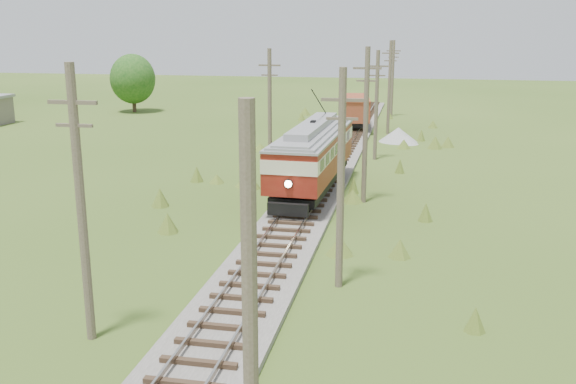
# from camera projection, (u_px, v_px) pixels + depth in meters

# --- Properties ---
(railbed_main) EXTENTS (3.60, 96.00, 0.57)m
(railbed_main) POSITION_uv_depth(u_px,v_px,m) (318.00, 185.00, 41.31)
(railbed_main) COLOR #605B54
(railbed_main) RESTS_ON ground
(streetcar) EXTENTS (3.50, 13.19, 5.99)m
(streetcar) POSITION_uv_depth(u_px,v_px,m) (313.00, 152.00, 38.69)
(streetcar) COLOR black
(streetcar) RESTS_ON ground
(gondola) EXTENTS (3.60, 8.48, 2.73)m
(gondola) POSITION_uv_depth(u_px,v_px,m) (355.00, 109.00, 64.78)
(gondola) COLOR black
(gondola) RESTS_ON ground
(gravel_pile) EXTENTS (3.60, 3.82, 1.31)m
(gravel_pile) POSITION_uv_depth(u_px,v_px,m) (400.00, 135.00, 57.84)
(gravel_pile) COLOR gray
(gravel_pile) RESTS_ON ground
(utility_pole_r_1) EXTENTS (0.30, 0.30, 8.80)m
(utility_pole_r_1) POSITION_uv_depth(u_px,v_px,m) (250.00, 331.00, 12.13)
(utility_pole_r_1) COLOR brown
(utility_pole_r_1) RESTS_ON ground
(utility_pole_r_2) EXTENTS (1.60, 0.30, 8.60)m
(utility_pole_r_2) POSITION_uv_depth(u_px,v_px,m) (341.00, 178.00, 24.44)
(utility_pole_r_2) COLOR brown
(utility_pole_r_2) RESTS_ON ground
(utility_pole_r_3) EXTENTS (1.60, 0.30, 9.00)m
(utility_pole_r_3) POSITION_uv_depth(u_px,v_px,m) (366.00, 124.00, 36.76)
(utility_pole_r_3) COLOR brown
(utility_pole_r_3) RESTS_ON ground
(utility_pole_r_4) EXTENTS (1.60, 0.30, 8.40)m
(utility_pole_r_4) POSITION_uv_depth(u_px,v_px,m) (376.00, 104.00, 49.23)
(utility_pole_r_4) COLOR brown
(utility_pole_r_4) RESTS_ON ground
(utility_pole_r_5) EXTENTS (1.60, 0.30, 8.90)m
(utility_pole_r_5) POSITION_uv_depth(u_px,v_px,m) (389.00, 86.00, 61.44)
(utility_pole_r_5) COLOR brown
(utility_pole_r_5) RESTS_ON ground
(utility_pole_r_6) EXTENTS (1.60, 0.30, 8.70)m
(utility_pole_r_6) POSITION_uv_depth(u_px,v_px,m) (393.00, 78.00, 73.86)
(utility_pole_r_6) COLOR brown
(utility_pole_r_6) RESTS_ON ground
(utility_pole_l_a) EXTENTS (1.60, 0.30, 9.00)m
(utility_pole_l_a) POSITION_uv_depth(u_px,v_px,m) (81.00, 204.00, 20.10)
(utility_pole_l_a) COLOR brown
(utility_pole_l_a) RESTS_ON ground
(utility_pole_l_b) EXTENTS (1.60, 0.30, 8.60)m
(utility_pole_l_b) POSITION_uv_depth(u_px,v_px,m) (270.00, 107.00, 46.82)
(utility_pole_l_b) COLOR brown
(utility_pole_l_b) RESTS_ON ground
(tree_mid_a) EXTENTS (5.46, 5.46, 7.03)m
(tree_mid_a) POSITION_uv_depth(u_px,v_px,m) (133.00, 79.00, 77.97)
(tree_mid_a) COLOR #38281C
(tree_mid_a) RESTS_ON ground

